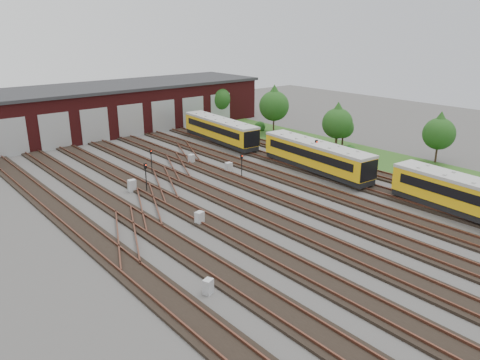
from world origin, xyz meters
TOP-DOWN VIEW (x-y plane):
  - ground at (0.00, 0.00)m, footprint 120.00×120.00m
  - track_network at (-0.17, 0.59)m, footprint 30.40×70.00m
  - maintenance_shed at (-0.01, 39.97)m, footprint 51.00×12.50m
  - grass_verge at (19.00, 10.00)m, footprint 8.00×55.00m
  - metro_train at (10.00, 7.65)m, footprint 3.58×45.70m
  - signal_mast_0 at (-3.12, 17.92)m, footprint 0.23×0.21m
  - signal_mast_1 at (-6.23, 13.42)m, footprint 0.26×0.24m
  - signal_mast_2 at (2.75, 10.79)m, footprint 0.22×0.21m
  - signal_mast_3 at (9.99, 7.73)m, footprint 0.30×0.28m
  - relay_cabinet_0 at (-11.87, -3.65)m, footprint 0.66×0.60m
  - relay_cabinet_1 at (-7.14, 14.46)m, footprint 0.71×0.60m
  - relay_cabinet_2 at (-6.71, 4.50)m, footprint 0.73×0.66m
  - relay_cabinet_3 at (2.02, 18.41)m, footprint 0.75×0.68m
  - relay_cabinet_4 at (3.05, 13.22)m, footprint 0.66×0.55m
  - tree_0 at (18.39, 35.00)m, footprint 3.76×3.76m
  - tree_1 at (20.43, 12.52)m, footprint 2.57×2.57m
  - tree_2 at (19.04, 23.31)m, footprint 4.08×4.08m
  - tree_3 at (18.19, 11.71)m, footprint 3.58×3.58m
  - tree_4 at (22.73, 1.58)m, footprint 3.43×3.43m
  - bush_0 at (17.04, -4.78)m, footprint 1.17×1.17m
  - bush_1 at (18.42, 9.78)m, footprint 1.30×1.30m
  - bush_2 at (18.88, 25.94)m, footprint 1.56×1.56m

SIDE VIEW (x-z plane):
  - ground at x=0.00m, z-range 0.00..0.00m
  - grass_verge at x=19.00m, z-range 0.00..0.05m
  - track_network at x=-0.17m, z-range -0.06..0.27m
  - relay_cabinet_0 at x=-11.87m, z-range 0.00..0.89m
  - relay_cabinet_3 at x=2.02m, z-range 0.00..1.02m
  - relay_cabinet_2 at x=-6.71m, z-range 0.00..1.03m
  - relay_cabinet_4 at x=3.05m, z-range 0.00..1.09m
  - relay_cabinet_1 at x=-7.14m, z-range 0.00..1.11m
  - bush_0 at x=17.04m, z-range 0.00..1.17m
  - bush_1 at x=18.42m, z-range 0.00..1.30m
  - bush_2 at x=18.88m, z-range 0.00..1.56m
  - signal_mast_2 at x=2.75m, z-range 0.36..2.87m
  - signal_mast_0 at x=-3.12m, z-range 0.37..2.91m
  - signal_mast_1 at x=-6.23m, z-range 0.40..3.12m
  - metro_train at x=10.00m, z-range 0.36..3.16m
  - signal_mast_3 at x=9.99m, z-range 0.48..3.85m
  - tree_1 at x=20.43m, z-range 0.61..4.87m
  - maintenance_shed at x=-0.01m, z-range 0.03..6.38m
  - tree_4 at x=22.73m, z-range 0.81..6.50m
  - tree_3 at x=18.19m, z-range 0.84..6.78m
  - tree_0 at x=18.39m, z-range 0.89..7.12m
  - tree_2 at x=19.04m, z-range 0.96..7.72m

